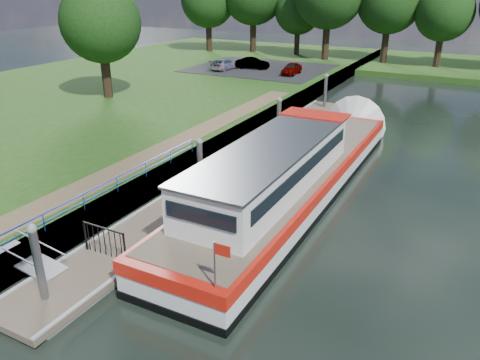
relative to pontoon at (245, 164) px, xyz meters
The scene contains 15 objects.
ground 13.00m from the pontoon, 90.00° to the right, with size 160.00×160.00×0.00m, color black.
riverbank 18.11m from the pontoon, behind, with size 32.00×90.00×0.78m, color #204413.
bank_edge 3.25m from the pontoon, 141.89° to the left, with size 1.10×90.00×0.78m, color #473D2D.
footpath 6.69m from the pontoon, 131.35° to the right, with size 1.60×40.00×0.05m, color brown.
carpark 27.32m from the pontoon, 113.75° to the left, with size 14.00×12.00×0.06m, color black.
blue_fence 10.43m from the pontoon, 105.38° to the right, with size 0.04×18.04×0.72m.
pontoon is the anchor object (origin of this frame).
mooring_piles 1.10m from the pontoon, ahead, with size 0.30×27.30×3.55m.
gangway 12.64m from the pontoon, 98.42° to the right, with size 2.58×1.00×0.92m.
gate_panel 10.84m from the pontoon, 90.00° to the right, with size 1.85×0.05×1.15m.
barge 4.08m from the pontoon, 25.34° to the right, with size 4.36×21.15×4.78m.
bank_tree_a 18.78m from the pontoon, 156.11° to the left, with size 6.12×6.12×9.72m.
car_a 23.98m from the pontoon, 106.00° to the left, with size 1.34×3.33×1.13m, color #999999.
car_b 26.75m from the pontoon, 115.50° to the left, with size 1.23×3.53×1.16m, color #999999.
car_c 26.37m from the pontoon, 121.84° to the left, with size 1.55×3.82×1.11m, color #999999.
Camera 1 is at (10.80, -8.17, 9.34)m, focal length 35.00 mm.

